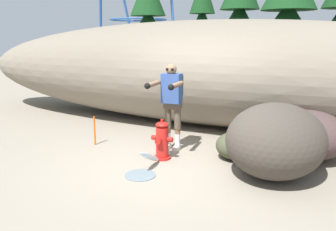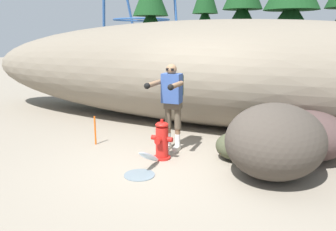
# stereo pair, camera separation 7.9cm
# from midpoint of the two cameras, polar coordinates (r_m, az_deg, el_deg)

# --- Properties ---
(ground_plane) EXTENTS (56.00, 56.00, 0.04)m
(ground_plane) POSITION_cam_midpoint_polar(r_m,az_deg,el_deg) (6.06, -0.98, -8.40)
(ground_plane) COLOR gray
(dirt_embankment) EXTENTS (14.62, 3.20, 2.60)m
(dirt_embankment) POSITION_cam_midpoint_polar(r_m,az_deg,el_deg) (8.66, 7.79, 7.03)
(dirt_embankment) COLOR #756B5B
(dirt_embankment) RESTS_ON ground_plane
(fire_hydrant) EXTENTS (0.41, 0.36, 0.75)m
(fire_hydrant) POSITION_cam_midpoint_polar(r_m,az_deg,el_deg) (6.24, -1.36, -4.25)
(fire_hydrant) COLOR red
(fire_hydrant) RESTS_ON ground_plane
(hydrant_water_jet) EXTENTS (0.51, 0.97, 0.45)m
(hydrant_water_jet) POSITION_cam_midpoint_polar(r_m,az_deg,el_deg) (5.79, -3.91, -7.71)
(hydrant_water_jet) COLOR silver
(hydrant_water_jet) RESTS_ON ground_plane
(utility_worker) EXTENTS (0.57, 0.99, 1.70)m
(utility_worker) POSITION_cam_midpoint_polar(r_m,az_deg,el_deg) (6.52, 0.28, 3.21)
(utility_worker) COLOR beige
(utility_worker) RESTS_ON ground_plane
(boulder_large) EXTENTS (1.84, 2.01, 1.19)m
(boulder_large) POSITION_cam_midpoint_polar(r_m,az_deg,el_deg) (5.68, 17.11, -3.98)
(boulder_large) COLOR #403931
(boulder_large) RESTS_ON ground_plane
(boulder_mid) EXTENTS (1.40, 1.45, 0.89)m
(boulder_mid) POSITION_cam_midpoint_polar(r_m,az_deg,el_deg) (6.76, 22.02, -2.95)
(boulder_mid) COLOR #443330
(boulder_mid) RESTS_ON ground_plane
(boulder_small) EXTENTS (0.77, 0.78, 0.50)m
(boulder_small) POSITION_cam_midpoint_polar(r_m,az_deg,el_deg) (6.38, 10.91, -4.97)
(boulder_small) COLOR #3D412C
(boulder_small) RESTS_ON ground_plane
(pine_tree_far_left) EXTENTS (2.28, 2.28, 4.80)m
(pine_tree_far_left) POSITION_cam_midpoint_polar(r_m,az_deg,el_deg) (14.83, -3.50, 15.08)
(pine_tree_far_left) COLOR #47331E
(pine_tree_far_left) RESTS_ON ground_plane
(pine_tree_left) EXTENTS (1.91, 1.91, 5.10)m
(pine_tree_left) POSITION_cam_midpoint_polar(r_m,az_deg,el_deg) (17.16, 5.56, 15.49)
(pine_tree_left) COLOR #47331E
(pine_tree_left) RESTS_ON ground_plane
(pine_tree_center) EXTENTS (2.48, 2.48, 5.10)m
(pine_tree_center) POSITION_cam_midpoint_polar(r_m,az_deg,el_deg) (14.80, 11.64, 15.70)
(pine_tree_center) COLOR #47331E
(pine_tree_center) RESTS_ON ground_plane
(pine_tree_right) EXTENTS (2.98, 2.98, 4.96)m
(pine_tree_right) POSITION_cam_midpoint_polar(r_m,az_deg,el_deg) (13.32, 19.16, 14.89)
(pine_tree_right) COLOR #47331E
(pine_tree_right) RESTS_ON ground_plane
(survey_stake) EXTENTS (0.04, 0.04, 0.60)m
(survey_stake) POSITION_cam_midpoint_polar(r_m,az_deg,el_deg) (7.21, -12.46, -2.49)
(survey_stake) COLOR #E55914
(survey_stake) RESTS_ON ground_plane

